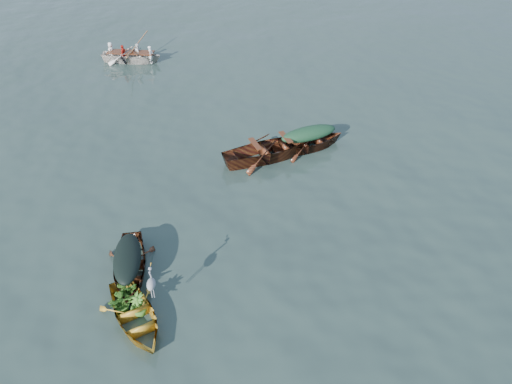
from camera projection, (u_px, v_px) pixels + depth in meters
ground at (258, 239)px, 15.09m from camera, size 140.00×140.00×0.00m
yellow_dinghy at (136, 322)px, 12.61m from camera, size 2.76×3.53×0.88m
dark_covered_boat at (131, 274)px, 13.94m from camera, size 1.75×3.78×0.91m
green_tarp_boat at (308, 149)px, 19.20m from camera, size 4.31×2.68×0.95m
open_wooden_boat at (270, 158)px, 18.70m from camera, size 5.31×3.27×1.23m
rowed_boat at (132, 62)px, 26.05m from camera, size 4.48×1.90×1.04m
dark_tarp_cover at (127, 257)px, 13.55m from camera, size 0.96×2.08×0.40m
green_tarp_cover at (309, 133)px, 18.76m from camera, size 2.37×1.48×0.52m
thwart_benches at (271, 144)px, 18.32m from camera, size 2.71×1.78×0.04m
heron at (152, 289)px, 12.32m from camera, size 0.43×0.48×0.92m
dinghy_weeds at (126, 288)px, 12.56m from camera, size 1.04×1.12×0.60m
rowers at (130, 45)px, 25.51m from camera, size 3.17×1.59×0.76m
oars at (131, 52)px, 25.72m from camera, size 0.96×2.66×0.06m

